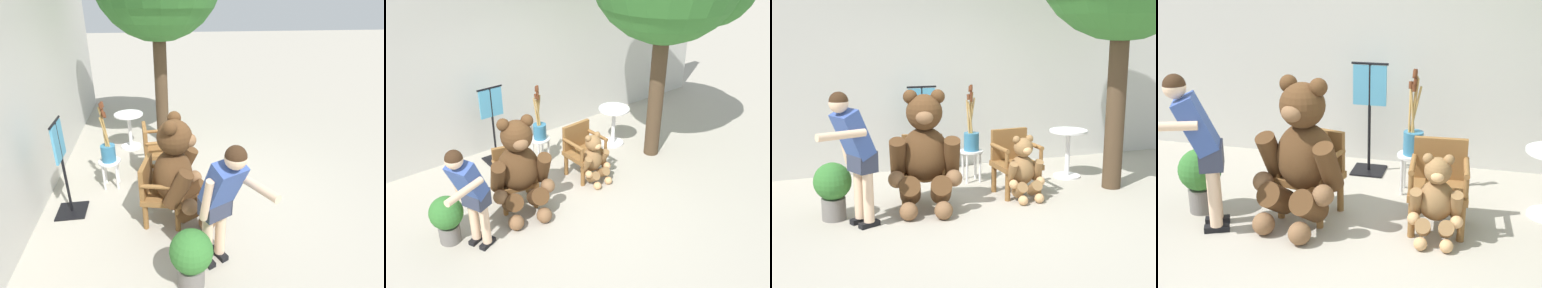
{
  "view_description": "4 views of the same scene",
  "coord_description": "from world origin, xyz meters",
  "views": [
    {
      "loc": [
        -3.97,
        0.73,
        2.66
      ],
      "look_at": [
        0.38,
        0.09,
        0.61
      ],
      "focal_mm": 28.0,
      "sensor_mm": 36.0,
      "label": 1
    },
    {
      "loc": [
        -3.03,
        -4.1,
        3.89
      ],
      "look_at": [
        0.38,
        0.45,
        0.74
      ],
      "focal_mm": 40.0,
      "sensor_mm": 36.0,
      "label": 2
    },
    {
      "loc": [
        -2.23,
        -5.7,
        2.19
      ],
      "look_at": [
        -0.11,
        0.56,
        0.76
      ],
      "focal_mm": 50.0,
      "sensor_mm": 36.0,
      "label": 3
    },
    {
      "loc": [
        0.96,
        -4.14,
        2.52
      ],
      "look_at": [
        -0.13,
        0.22,
        0.94
      ],
      "focal_mm": 50.0,
      "sensor_mm": 36.0,
      "label": 4
    }
  ],
  "objects": [
    {
      "name": "ground_plane",
      "position": [
        0.0,
        0.0,
        0.0
      ],
      "size": [
        60.0,
        60.0,
        0.0
      ],
      "primitive_type": "plane",
      "color": "#A8A091"
    },
    {
      "name": "wooden_chair_left",
      "position": [
        -0.63,
        0.67,
        0.46
      ],
      "size": [
        0.67,
        0.64,
        0.86
      ],
      "color": "brown",
      "rests_on": "ground"
    },
    {
      "name": "round_side_table",
      "position": [
        1.72,
        1.15,
        0.45
      ],
      "size": [
        0.56,
        0.56,
        0.72
      ],
      "color": "white",
      "rests_on": "ground"
    },
    {
      "name": "person_visitor",
      "position": [
        -1.55,
        0.07,
        0.92
      ],
      "size": [
        0.68,
        0.68,
        1.54
      ],
      "color": "black",
      "rests_on": "ground"
    },
    {
      "name": "clothing_display_stand",
      "position": [
        -0.31,
        1.91,
        0.72
      ],
      "size": [
        0.44,
        0.4,
        1.36
      ],
      "color": "black",
      "rests_on": "ground"
    },
    {
      "name": "white_stool",
      "position": [
        0.29,
        1.41,
        0.36
      ],
      "size": [
        0.34,
        0.34,
        0.46
      ],
      "color": "white",
      "rests_on": "ground"
    },
    {
      "name": "wooden_chair_right",
      "position": [
        0.64,
        0.67,
        0.46
      ],
      "size": [
        0.59,
        0.55,
        0.86
      ],
      "color": "brown",
      "rests_on": "ground"
    },
    {
      "name": "brush_bucket",
      "position": [
        0.28,
        1.41,
        0.68
      ],
      "size": [
        0.22,
        0.22,
        0.95
      ],
      "color": "teal",
      "rests_on": "white_stool"
    },
    {
      "name": "back_wall",
      "position": [
        0.0,
        2.4,
        1.4
      ],
      "size": [
        10.0,
        0.16,
        2.8
      ],
      "primitive_type": "cube",
      "color": "beige",
      "rests_on": "ground"
    },
    {
      "name": "teddy_bear_small",
      "position": [
        0.65,
        0.39,
        0.41
      ],
      "size": [
        0.51,
        0.49,
        0.85
      ],
      "color": "olive",
      "rests_on": "ground"
    },
    {
      "name": "potted_plant",
      "position": [
        -1.77,
        0.41,
        0.4
      ],
      "size": [
        0.44,
        0.44,
        0.68
      ],
      "color": "slate",
      "rests_on": "ground"
    },
    {
      "name": "teddy_bear_large",
      "position": [
        -0.66,
        0.41,
        0.72
      ],
      "size": [
        0.92,
        0.93,
        1.48
      ],
      "color": "#4C3019",
      "rests_on": "ground"
    }
  ]
}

